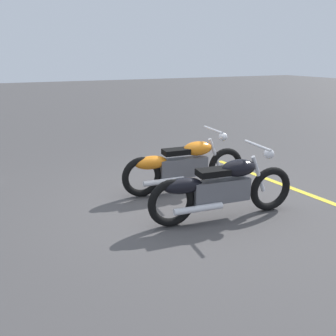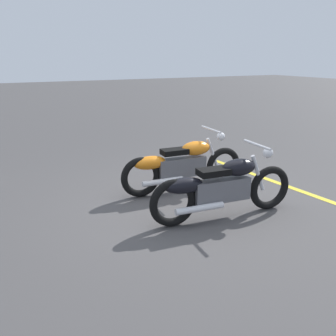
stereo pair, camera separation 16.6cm
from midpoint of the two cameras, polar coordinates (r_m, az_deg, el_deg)
The scene contains 4 objects.
ground_plane at distance 5.69m, azimuth 2.23°, elevation -5.80°, with size 60.00×60.00×0.00m, color #474444.
motorcycle_bright_foreground at distance 6.14m, azimuth 1.29°, elevation 0.54°, with size 2.23×0.62×1.04m.
motorcycle_dark_foreground at distance 5.13m, azimuth 7.35°, elevation -2.99°, with size 2.23×0.62×1.04m.
parking_stripe_near at distance 7.01m, azimuth 15.16°, elevation -1.87°, with size 3.20×0.12×0.01m, color yellow.
Camera 2 is at (2.70, 4.50, 2.22)m, focal length 38.94 mm.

